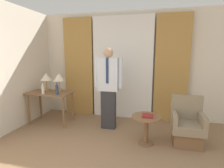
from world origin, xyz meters
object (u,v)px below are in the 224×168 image
armchair (187,126)px  book (148,116)px  table_lamp_right (59,78)px  side_table (146,125)px  person (108,85)px  bottle_near_edge (43,89)px  desk (51,97)px  bottle_by_lamp (57,90)px  table_lamp_left (46,77)px

armchair → book: size_ratio=4.41×
book → armchair: bearing=15.7°
table_lamp_right → side_table: bearing=-16.3°
person → book: 1.11m
table_lamp_right → bottle_near_edge: 0.46m
desk → table_lamp_right: bearing=36.7°
bottle_by_lamp → book: bearing=-8.8°
bottle_near_edge → book: size_ratio=1.24×
person → armchair: (1.59, -0.33, -0.64)m
desk → side_table: desk is taller
desk → bottle_by_lamp: (0.30, -0.20, 0.24)m
book → table_lamp_left: bearing=165.6°
armchair → side_table: 0.76m
table_lamp_left → armchair: size_ratio=0.49×
bottle_by_lamp → side_table: bottle_by_lamp is taller
bottle_by_lamp → person: (1.12, 0.22, 0.10)m
person → armchair: size_ratio=2.02×
desk → armchair: 3.04m
bottle_near_edge → book: (2.34, -0.30, -0.31)m
side_table → book: book is taller
bottle_near_edge → armchair: (3.05, -0.09, -0.53)m
person → bottle_near_edge: bearing=-170.8°
table_lamp_left → book: 2.61m
armchair → book: bearing=-164.3°
table_lamp_right → side_table: (2.10, -0.62, -0.72)m
armchair → book: (-0.71, -0.20, 0.22)m
table_lamp_right → person: 1.26m
bottle_near_edge → side_table: size_ratio=0.46×
bottle_near_edge → book: bottle_near_edge is taller
desk → armchair: size_ratio=1.17×
table_lamp_left → bottle_by_lamp: table_lamp_left is taller
side_table → book: size_ratio=2.68×
person → book: size_ratio=8.91×
armchair → side_table: size_ratio=1.65×
desk → table_lamp_left: size_ratio=2.37×
person → book: bearing=-31.5°
table_lamp_right → person: size_ratio=0.24×
bottle_near_edge → armchair: size_ratio=0.28×
bottle_by_lamp → armchair: bearing=-2.3°
desk → person: size_ratio=0.58×
book → side_table: bearing=138.2°
table_lamp_left → table_lamp_right: 0.35m
desk → side_table: size_ratio=1.92×
bottle_near_edge → armchair: 3.10m
table_lamp_right → armchair: table_lamp_right is taller
desk → table_lamp_right: table_lamp_right is taller
armchair → bottle_by_lamp: bearing=177.7°
bottle_near_edge → side_table: bearing=-6.8°
table_lamp_right → book: table_lamp_right is taller
bottle_near_edge → person: bearing=9.2°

